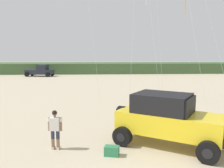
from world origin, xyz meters
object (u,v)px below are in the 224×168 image
(cooler_box, at_px, (112,151))
(distant_pickup, at_px, (40,71))
(person_watching, at_px, (55,128))
(jeep, at_px, (168,118))

(cooler_box, bearing_deg, distant_pickup, 121.33)
(distant_pickup, bearing_deg, person_watching, -76.22)
(person_watching, relative_size, distant_pickup, 0.34)
(person_watching, bearing_deg, jeep, 2.10)
(person_watching, distance_m, cooler_box, 2.55)
(person_watching, height_order, distant_pickup, distant_pickup)
(cooler_box, relative_size, distant_pickup, 0.12)
(jeep, xyz_separation_m, cooler_box, (-2.48, -0.95, -1.01))
(person_watching, relative_size, cooler_box, 2.98)
(person_watching, height_order, cooler_box, person_watching)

